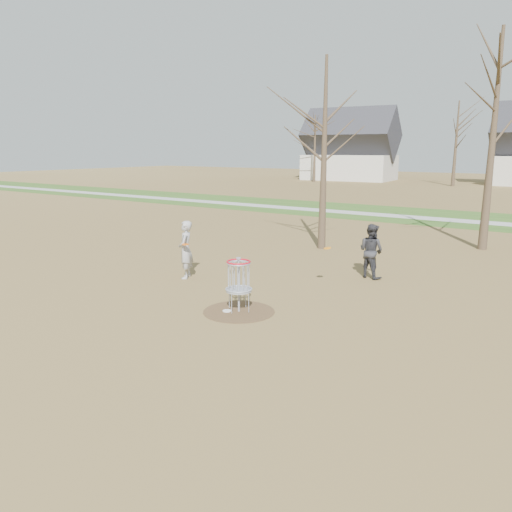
% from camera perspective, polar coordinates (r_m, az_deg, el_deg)
% --- Properties ---
extents(ground, '(160.00, 160.00, 0.00)m').
position_cam_1_polar(ground, '(12.58, -1.96, -6.37)').
color(ground, brown).
rests_on(ground, ground).
extents(green_band, '(160.00, 8.00, 0.01)m').
position_cam_1_polar(green_band, '(31.68, 21.08, 4.11)').
color(green_band, '#2D5119').
rests_on(green_band, ground).
extents(footpath, '(160.00, 1.50, 0.01)m').
position_cam_1_polar(footpath, '(30.71, 20.64, 3.93)').
color(footpath, '#9E9E99').
rests_on(footpath, green_band).
extents(dirt_circle, '(1.80, 1.80, 0.01)m').
position_cam_1_polar(dirt_circle, '(12.58, -1.96, -6.35)').
color(dirt_circle, '#47331E').
rests_on(dirt_circle, ground).
extents(player_standing, '(0.71, 0.79, 1.82)m').
position_cam_1_polar(player_standing, '(15.73, -8.04, 0.71)').
color(player_standing, '#A6A6A6').
rests_on(player_standing, ground).
extents(player_throwing, '(0.98, 0.85, 1.72)m').
position_cam_1_polar(player_throwing, '(16.05, 13.01, 0.57)').
color(player_throwing, '#2E2E32').
rests_on(player_throwing, ground).
extents(disc_grounded, '(0.22, 0.22, 0.02)m').
position_cam_1_polar(disc_grounded, '(12.59, -3.34, -6.27)').
color(disc_grounded, white).
rests_on(disc_grounded, dirt_circle).
extents(discs_in_play, '(4.17, 1.89, 0.09)m').
position_cam_1_polar(discs_in_play, '(14.73, 0.21, 1.12)').
color(discs_in_play, orange).
rests_on(discs_in_play, ground).
extents(disc_golf_basket, '(0.64, 0.64, 1.35)m').
position_cam_1_polar(disc_golf_basket, '(12.32, -1.99, -2.34)').
color(disc_golf_basket, '#9EA3AD').
rests_on(disc_golf_basket, ground).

